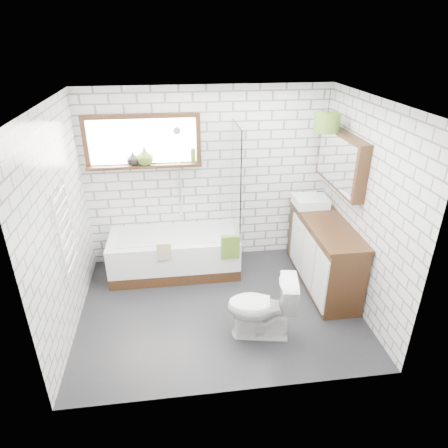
{
  "coord_description": "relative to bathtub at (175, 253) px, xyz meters",
  "views": [
    {
      "loc": [
        -0.47,
        -4.0,
        3.16
      ],
      "look_at": [
        0.09,
        0.25,
        1.03
      ],
      "focal_mm": 32.0,
      "sensor_mm": 36.0,
      "label": 1
    }
  ],
  "objects": [
    {
      "name": "floor",
      "position": [
        0.53,
        -0.91,
        -0.29
      ],
      "size": [
        3.4,
        2.6,
        0.01
      ],
      "primitive_type": "cube",
      "color": "black",
      "rests_on": "ground"
    },
    {
      "name": "ceiling",
      "position": [
        0.53,
        -0.91,
        2.22
      ],
      "size": [
        3.4,
        2.6,
        0.01
      ],
      "primitive_type": "cube",
      "color": "white",
      "rests_on": "ground"
    },
    {
      "name": "wall_back",
      "position": [
        0.53,
        0.4,
        0.96
      ],
      "size": [
        3.4,
        0.01,
        2.5
      ],
      "primitive_type": "cube",
      "color": "white",
      "rests_on": "ground"
    },
    {
      "name": "wall_front",
      "position": [
        0.53,
        -2.21,
        0.96
      ],
      "size": [
        3.4,
        0.01,
        2.5
      ],
      "primitive_type": "cube",
      "color": "white",
      "rests_on": "ground"
    },
    {
      "name": "wall_left",
      "position": [
        -1.18,
        -0.91,
        0.96
      ],
      "size": [
        0.01,
        2.6,
        2.5
      ],
      "primitive_type": "cube",
      "color": "white",
      "rests_on": "ground"
    },
    {
      "name": "wall_right",
      "position": [
        2.23,
        -0.91,
        0.96
      ],
      "size": [
        0.01,
        2.6,
        2.5
      ],
      "primitive_type": "cube",
      "color": "white",
      "rests_on": "ground"
    },
    {
      "name": "window",
      "position": [
        -0.32,
        0.35,
        1.51
      ],
      "size": [
        1.52,
        0.16,
        0.68
      ],
      "primitive_type": "cube",
      "color": "black",
      "rests_on": "wall_back"
    },
    {
      "name": "towel_radiator",
      "position": [
        -1.13,
        -0.91,
        0.91
      ],
      "size": [
        0.06,
        0.52,
        1.0
      ],
      "primitive_type": "cube",
      "color": "white",
      "rests_on": "wall_left"
    },
    {
      "name": "mirror_cabinet",
      "position": [
        2.15,
        -0.31,
        1.36
      ],
      "size": [
        0.16,
        1.2,
        0.7
      ],
      "primitive_type": "cube",
      "color": "black",
      "rests_on": "wall_right"
    },
    {
      "name": "shower_riser",
      "position": [
        0.13,
        0.35,
        1.06
      ],
      "size": [
        0.02,
        0.02,
        1.3
      ],
      "primitive_type": "cylinder",
      "color": "silver",
      "rests_on": "wall_back"
    },
    {
      "name": "bathtub",
      "position": [
        0.0,
        0.0,
        0.0
      ],
      "size": [
        1.77,
        0.78,
        0.57
      ],
      "primitive_type": "cube",
      "color": "white",
      "rests_on": "floor"
    },
    {
      "name": "shower_screen",
      "position": [
        0.87,
        0.0,
        1.04
      ],
      "size": [
        0.02,
        0.72,
        1.5
      ],
      "primitive_type": "cube",
      "color": "white",
      "rests_on": "bathtub"
    },
    {
      "name": "towel_green",
      "position": [
        0.74,
        -0.39,
        0.27
      ],
      "size": [
        0.24,
        0.07,
        0.33
      ],
      "primitive_type": "cube",
      "color": "#476B20",
      "rests_on": "bathtub"
    },
    {
      "name": "towel_beige",
      "position": [
        -0.13,
        -0.39,
        0.27
      ],
      "size": [
        0.18,
        0.05,
        0.24
      ],
      "primitive_type": "cube",
      "color": "tan",
      "rests_on": "bathtub"
    },
    {
      "name": "vanity",
      "position": [
        1.96,
        -0.54,
        0.18
      ],
      "size": [
        0.52,
        1.63,
        0.93
      ],
      "primitive_type": "cube",
      "color": "black",
      "rests_on": "floor"
    },
    {
      "name": "basin",
      "position": [
        1.9,
        -0.04,
        0.71
      ],
      "size": [
        0.44,
        0.39,
        0.13
      ],
      "primitive_type": "cube",
      "color": "white",
      "rests_on": "vanity"
    },
    {
      "name": "tap",
      "position": [
        2.06,
        -0.04,
        0.77
      ],
      "size": [
        0.04,
        0.04,
        0.15
      ],
      "primitive_type": "cylinder",
      "rotation": [
        0.0,
        0.0,
        0.4
      ],
      "color": "silver",
      "rests_on": "vanity"
    },
    {
      "name": "toilet",
      "position": [
        0.93,
        -1.46,
        0.09
      ],
      "size": [
        0.56,
        0.82,
        0.76
      ],
      "primitive_type": "imported",
      "rotation": [
        0.0,
        0.0,
        -1.76
      ],
      "color": "white",
      "rests_on": "floor"
    },
    {
      "name": "vase_olive",
      "position": [
        -0.31,
        0.32,
        1.31
      ],
      "size": [
        0.3,
        0.3,
        0.24
      ],
      "primitive_type": "imported",
      "rotation": [
        0.0,
        0.0,
        0.41
      ],
      "color": "#4D7022",
      "rests_on": "window"
    },
    {
      "name": "vase_dark",
      "position": [
        -0.47,
        0.32,
        1.28
      ],
      "size": [
        0.2,
        0.2,
        0.18
      ],
      "primitive_type": "imported",
      "rotation": [
        0.0,
        0.0,
        -0.2
      ],
      "color": "black",
      "rests_on": "window"
    },
    {
      "name": "bottle",
      "position": [
        0.33,
        0.32,
        1.29
      ],
      "size": [
        0.08,
        0.08,
        0.2
      ],
      "primitive_type": "cylinder",
      "rotation": [
        0.0,
        0.0,
        0.34
      ],
      "color": "#4D7022",
      "rests_on": "window"
    },
    {
      "name": "pendant",
      "position": [
        1.96,
        -0.18,
        1.81
      ],
      "size": [
        0.31,
        0.31,
        0.23
      ],
      "primitive_type": "cylinder",
      "color": "#476B20",
      "rests_on": "ceiling"
    }
  ]
}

